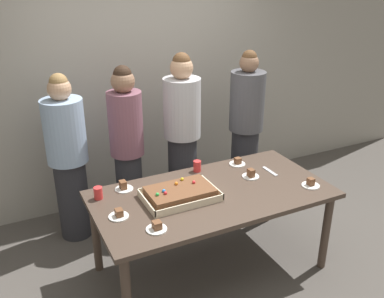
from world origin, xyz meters
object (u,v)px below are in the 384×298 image
(party_table, at_px, (212,201))
(plated_slice_far_left, at_px, (124,187))
(sheet_cake, at_px, (180,194))
(drink_cup_middle, at_px, (98,193))
(person_far_right_suit, at_px, (68,158))
(plated_slice_near_right, at_px, (311,184))
(person_striped_tie_right, at_px, (182,137))
(plated_slice_far_right, at_px, (251,175))
(cake_server_utensil, at_px, (270,171))
(plated_slice_center_back, at_px, (237,163))
(plated_slice_near_left, at_px, (157,227))
(plated_slice_center_front, at_px, (119,215))
(person_green_shirt_behind, at_px, (246,128))
(drink_cup_nearest, at_px, (197,166))
(person_serving_front, at_px, (127,148))

(party_table, distance_m, plated_slice_far_left, 0.74)
(sheet_cake, bearing_deg, party_table, -5.65)
(drink_cup_middle, bearing_deg, party_table, -19.82)
(party_table, bearing_deg, person_far_right_suit, 132.14)
(party_table, xyz_separation_m, plated_slice_near_right, (0.80, -0.27, 0.10))
(party_table, xyz_separation_m, person_striped_tie_right, (0.15, 0.91, 0.22))
(person_striped_tie_right, relative_size, person_far_right_suit, 1.07)
(party_table, bearing_deg, plated_slice_far_right, 11.71)
(person_striped_tie_right, bearing_deg, party_table, 16.53)
(party_table, height_order, cake_server_utensil, cake_server_utensil)
(plated_slice_center_back, bearing_deg, plated_slice_near_left, -148.29)
(sheet_cake, bearing_deg, plated_slice_center_front, -174.45)
(plated_slice_near_left, distance_m, plated_slice_far_right, 1.11)
(sheet_cake, height_order, person_striped_tie_right, person_striped_tie_right)
(plated_slice_near_right, height_order, plated_slice_far_left, plated_slice_far_left)
(plated_slice_far_left, distance_m, drink_cup_middle, 0.23)
(plated_slice_far_left, relative_size, person_striped_tie_right, 0.09)
(plated_slice_center_back, relative_size, person_green_shirt_behind, 0.09)
(cake_server_utensil, bearing_deg, party_table, -170.94)
(drink_cup_middle, distance_m, person_far_right_suit, 0.75)
(party_table, xyz_separation_m, plated_slice_center_front, (-0.80, -0.02, 0.10))
(sheet_cake, height_order, plated_slice_center_front, sheet_cake)
(person_striped_tie_right, bearing_deg, plated_slice_near_left, -6.17)
(person_green_shirt_behind, bearing_deg, plated_slice_far_left, -17.55)
(plated_slice_far_right, height_order, drink_cup_nearest, drink_cup_nearest)
(drink_cup_nearest, bearing_deg, drink_cup_middle, -174.15)
(plated_slice_near_right, xyz_separation_m, plated_slice_center_front, (-1.59, 0.25, -0.00))
(sheet_cake, height_order, plated_slice_near_left, sheet_cake)
(cake_server_utensil, xyz_separation_m, person_striped_tie_right, (-0.50, 0.80, 0.14))
(cake_server_utensil, relative_size, person_striped_tie_right, 0.11)
(plated_slice_far_left, distance_m, person_serving_front, 0.62)
(plated_slice_far_left, height_order, plated_slice_center_back, plated_slice_far_left)
(plated_slice_far_left, distance_m, plated_slice_center_back, 1.11)
(plated_slice_far_left, bearing_deg, cake_server_utensil, -11.52)
(plated_slice_near_left, xyz_separation_m, plated_slice_near_right, (1.41, 0.03, -0.00))
(sheet_cake, bearing_deg, person_striped_tie_right, 63.89)
(plated_slice_center_front, distance_m, person_far_right_suit, 1.09)
(plated_slice_center_front, bearing_deg, person_striped_tie_right, 44.35)
(party_table, distance_m, plated_slice_center_front, 0.80)
(party_table, relative_size, person_far_right_suit, 1.20)
(plated_slice_center_back, xyz_separation_m, drink_cup_nearest, (-0.40, 0.04, 0.03))
(person_striped_tie_right, bearing_deg, person_green_shirt_behind, 114.31)
(plated_slice_far_left, relative_size, drink_cup_middle, 1.50)
(plated_slice_near_left, height_order, person_serving_front, person_serving_front)
(party_table, distance_m, cake_server_utensil, 0.66)
(plated_slice_far_right, bearing_deg, drink_cup_middle, 170.34)
(party_table, relative_size, drink_cup_middle, 19.49)
(cake_server_utensil, bearing_deg, drink_cup_middle, 172.21)
(drink_cup_middle, xyz_separation_m, person_green_shirt_behind, (1.75, 0.57, 0.07))
(plated_slice_far_left, bearing_deg, sheet_cake, -43.37)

